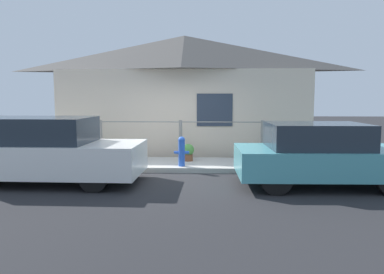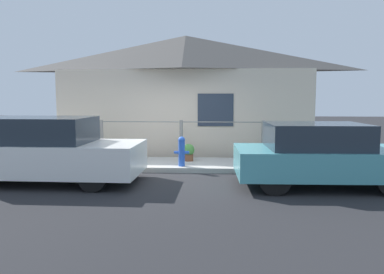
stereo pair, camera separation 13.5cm
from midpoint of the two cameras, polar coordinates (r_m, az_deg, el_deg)
The scene contains 10 objects.
ground_plane at distance 9.61m, azimuth -2.13°, elevation -5.52°, with size 60.00×60.00×0.00m, color #262628.
sidewalk at distance 10.45m, azimuth -1.64°, elevation -4.20°, with size 24.00×1.76×0.13m.
house at distance 12.67m, azimuth -0.68°, elevation 11.67°, with size 8.47×2.23×3.98m.
fence at distance 11.08m, azimuth -1.31°, elevation -0.03°, with size 4.90×0.10×1.13m.
car_left at distance 9.07m, azimuth -21.22°, elevation -1.94°, with size 4.29×1.80×1.48m.
car_right at distance 8.55m, azimuth 19.33°, elevation -2.60°, with size 3.72×1.88×1.37m.
fire_hydrant at distance 9.79m, azimuth -1.20°, elevation -2.09°, with size 0.40×0.18×0.78m.
potted_plant_near_hydrant at distance 10.61m, azimuth -0.17°, elevation -2.27°, with size 0.34×0.34×0.49m.
potted_plant_by_fence at distance 11.54m, azimuth -15.19°, elevation -1.62°, with size 0.45×0.45×0.55m.
potted_plant_corner at distance 10.79m, azimuth 12.53°, elevation -2.19°, with size 0.36×0.36×0.52m.
Camera 2 is at (1.03, -9.36, 1.92)m, focal length 35.00 mm.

